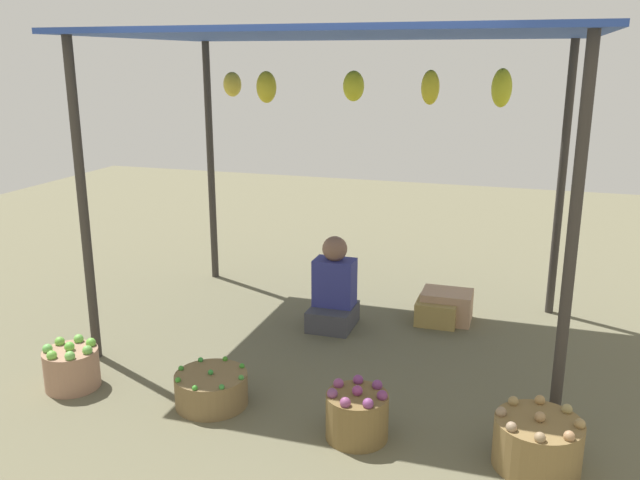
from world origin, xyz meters
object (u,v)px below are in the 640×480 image
object	(u,v)px
basket_purple_onions	(357,415)
basket_green_chilies	(211,389)
wooden_crate_stacked_rear	(437,312)
vendor_person	(334,292)
basket_green_apples	(72,367)
basket_potatoes	(537,443)
wooden_crate_near_vendor	(447,306)

from	to	relation	value
basket_purple_onions	basket_green_chilies	bearing A→B (deg)	174.73
wooden_crate_stacked_rear	vendor_person	bearing A→B (deg)	-159.05
basket_green_apples	basket_purple_onions	distance (m)	2.04
vendor_person	basket_green_apples	distance (m)	2.14
basket_green_chilies	wooden_crate_stacked_rear	distance (m)	2.21
vendor_person	basket_green_chilies	size ratio (longest dim) A/B	1.63
basket_green_apples	basket_green_chilies	size ratio (longest dim) A/B	0.78
basket_green_chilies	basket_potatoes	distance (m)	2.04
basket_potatoes	wooden_crate_stacked_rear	bearing A→B (deg)	113.35
vendor_person	wooden_crate_stacked_rear	bearing A→B (deg)	20.95
basket_purple_onions	basket_potatoes	size ratio (longest dim) A/B	0.78
basket_green_chilies	wooden_crate_stacked_rear	bearing A→B (deg)	56.62
basket_green_apples	basket_potatoes	size ratio (longest dim) A/B	0.77
basket_green_apples	wooden_crate_stacked_rear	size ratio (longest dim) A/B	1.08
wooden_crate_stacked_rear	basket_potatoes	bearing A→B (deg)	-66.65
wooden_crate_stacked_rear	basket_green_chilies	bearing A→B (deg)	-123.38
basket_green_apples	wooden_crate_near_vendor	world-z (taller)	basket_green_apples
vendor_person	wooden_crate_near_vendor	world-z (taller)	vendor_person
basket_purple_onions	wooden_crate_stacked_rear	bearing A→B (deg)	84.02
basket_green_chilies	vendor_person	bearing A→B (deg)	75.85
vendor_person	basket_potatoes	bearing A→B (deg)	-43.97
vendor_person	basket_purple_onions	world-z (taller)	vendor_person
wooden_crate_near_vendor	basket_green_apples	bearing A→B (deg)	-139.11
basket_purple_onions	wooden_crate_stacked_rear	xyz separation A→B (m)	(0.20, 1.94, -0.05)
basket_green_chilies	wooden_crate_near_vendor	distance (m)	2.31
basket_purple_onions	basket_potatoes	xyz separation A→B (m)	(1.03, 0.02, -0.00)
vendor_person	basket_green_chilies	bearing A→B (deg)	-104.15
vendor_person	wooden_crate_stacked_rear	distance (m)	0.91
vendor_person	basket_potatoes	xyz separation A→B (m)	(1.66, -1.60, -0.15)
basket_green_apples	wooden_crate_near_vendor	xyz separation A→B (m)	(2.31, 2.00, -0.01)
basket_green_apples	basket_green_chilies	distance (m)	1.03
basket_purple_onions	wooden_crate_near_vendor	bearing A→B (deg)	82.24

